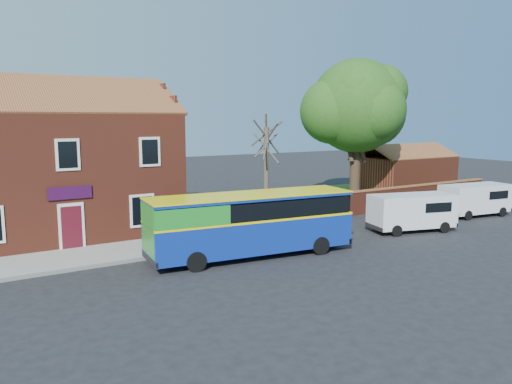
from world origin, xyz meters
TOP-DOWN VIEW (x-y plane):
  - ground at (0.00, 0.00)m, footprint 120.00×120.00m
  - pavement at (-7.00, 5.75)m, footprint 18.00×3.50m
  - kerb at (-7.00, 4.00)m, footprint 18.00×0.15m
  - grass_strip at (13.00, 13.00)m, footprint 26.00×12.00m
  - shop_building at (-7.02, 11.50)m, footprint 12.30×8.13m
  - boundary_wall at (13.00, 7.00)m, footprint 22.00×0.38m
  - outbuilding at (22.00, 13.00)m, footprint 8.20×5.06m
  - bus at (-0.56, 2.07)m, footprint 9.72×3.41m
  - van_near at (10.13, 1.76)m, footprint 5.06×3.05m
  - van_far at (17.13, 2.67)m, footprint 4.89×2.48m
  - large_tree at (14.33, 11.07)m, footprint 8.74×6.92m
  - bare_tree at (5.60, 9.83)m, footprint 2.35×2.80m

SIDE VIEW (x-z plane):
  - ground at x=0.00m, z-range 0.00..0.00m
  - grass_strip at x=13.00m, z-range 0.00..0.04m
  - pavement at x=-7.00m, z-range 0.00..0.12m
  - kerb at x=-7.00m, z-range 0.00..0.14m
  - boundary_wall at x=13.00m, z-range 0.01..1.61m
  - van_far at x=17.13m, z-range 0.12..2.18m
  - van_near at x=10.13m, z-range 0.12..2.20m
  - outbuilding at x=22.00m, z-range -0.48..3.69m
  - bus at x=-0.56m, z-range 0.20..3.10m
  - bare_tree at x=5.60m, z-range 0.08..6.35m
  - shop_building at x=-7.02m, z-range -1.84..8.66m
  - large_tree at x=14.33m, z-range 1.65..12.31m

